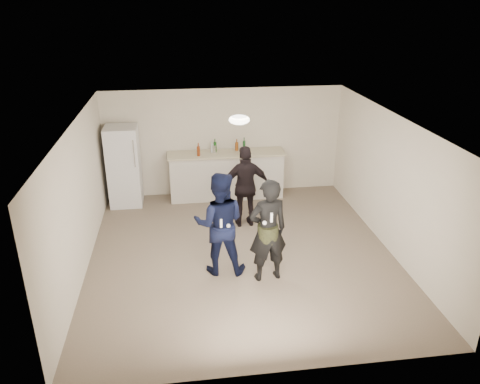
{
  "coord_description": "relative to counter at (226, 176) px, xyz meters",
  "views": [
    {
      "loc": [
        -1.05,
        -7.46,
        4.41
      ],
      "look_at": [
        0.0,
        0.2,
        1.15
      ],
      "focal_mm": 35.0,
      "sensor_mm": 36.0,
      "label": 1
    }
  ],
  "objects": [
    {
      "name": "shaker",
      "position": [
        -0.27,
        0.07,
        0.65
      ],
      "size": [
        0.08,
        0.08,
        0.17
      ],
      "primitive_type": "cylinder",
      "color": "silver",
      "rests_on": "counter_top"
    },
    {
      "name": "fridge",
      "position": [
        -2.3,
        -0.07,
        0.38
      ],
      "size": [
        0.7,
        0.7,
        1.8
      ],
      "primitive_type": "cube",
      "color": "silver",
      "rests_on": "floor"
    },
    {
      "name": "spectator",
      "position": [
        0.23,
        -1.51,
        0.32
      ],
      "size": [
        1.01,
        0.46,
        1.7
      ],
      "primitive_type": "imported",
      "rotation": [
        0.0,
        0.0,
        3.19
      ],
      "color": "black",
      "rests_on": "floor"
    },
    {
      "name": "nunchuk_man",
      "position": [
        -0.34,
        -3.43,
        0.45
      ],
      "size": [
        0.07,
        0.07,
        0.07
      ],
      "primitive_type": "sphere",
      "color": "silver",
      "rests_on": "man"
    },
    {
      "name": "nunchuk_woman",
      "position": [
        0.2,
        -3.74,
        0.62
      ],
      "size": [
        0.07,
        0.07,
        0.07
      ],
      "primitive_type": "sphere",
      "color": "white",
      "rests_on": "woman"
    },
    {
      "name": "counter_top",
      "position": [
        0.0,
        0.0,
        0.55
      ],
      "size": [
        2.68,
        0.64,
        0.04
      ],
      "primitive_type": "cube",
      "color": "#C3B697",
      "rests_on": "counter"
    },
    {
      "name": "wall_left",
      "position": [
        -2.77,
        -2.67,
        0.72
      ],
      "size": [
        0.0,
        6.0,
        6.0
      ],
      "primitive_type": "plane",
      "rotation": [
        1.57,
        0.0,
        1.57
      ],
      "color": "beige",
      "rests_on": "floor"
    },
    {
      "name": "ceiling_dome",
      "position": [
        -0.02,
        -2.37,
        1.93
      ],
      "size": [
        0.36,
        0.36,
        0.16
      ],
      "primitive_type": "ellipsoid",
      "color": "white",
      "rests_on": "ceiling"
    },
    {
      "name": "bottle_cluster",
      "position": [
        -0.12,
        0.05,
        0.67
      ],
      "size": [
        1.13,
        0.35,
        0.24
      ],
      "color": "silver",
      "rests_on": "counter_top"
    },
    {
      "name": "wall_right",
      "position": [
        2.73,
        -2.67,
        0.72
      ],
      "size": [
        0.0,
        6.0,
        6.0
      ],
      "primitive_type": "plane",
      "rotation": [
        1.57,
        0.0,
        -1.57
      ],
      "color": "beige",
      "rests_on": "floor"
    },
    {
      "name": "counter",
      "position": [
        0.0,
        0.0,
        0.0
      ],
      "size": [
        2.6,
        0.56,
        1.05
      ],
      "primitive_type": "cube",
      "color": "beige",
      "rests_on": "floor"
    },
    {
      "name": "ceiling",
      "position": [
        -0.02,
        -2.67,
        1.98
      ],
      "size": [
        6.0,
        6.0,
        0.0
      ],
      "primitive_type": "plane",
      "rotation": [
        3.14,
        0.0,
        0.0
      ],
      "color": "silver",
      "rests_on": "wall_back"
    },
    {
      "name": "remote_man",
      "position": [
        -0.46,
        -3.46,
        0.53
      ],
      "size": [
        0.04,
        0.04,
        0.15
      ],
      "primitive_type": "cube",
      "color": "white",
      "rests_on": "man"
    },
    {
      "name": "camo_shorts",
      "position": [
        0.3,
        -3.52,
        0.32
      ],
      "size": [
        0.34,
        0.34,
        0.28
      ],
      "primitive_type": "cylinder",
      "color": "#343C1B",
      "rests_on": "woman"
    },
    {
      "name": "fridge_handle",
      "position": [
        -2.02,
        -0.44,
        0.78
      ],
      "size": [
        0.02,
        0.02,
        0.6
      ],
      "primitive_type": "cylinder",
      "color": "silver",
      "rests_on": "fridge"
    },
    {
      "name": "floor",
      "position": [
        -0.02,
        -2.67,
        -0.53
      ],
      "size": [
        6.0,
        6.0,
        0.0
      ],
      "primitive_type": "plane",
      "color": "#6B5B4C",
      "rests_on": "ground"
    },
    {
      "name": "wall_back",
      "position": [
        -0.02,
        0.33,
        0.72
      ],
      "size": [
        6.0,
        0.0,
        6.0
      ],
      "primitive_type": "plane",
      "rotation": [
        1.57,
        0.0,
        0.0
      ],
      "color": "beige",
      "rests_on": "floor"
    },
    {
      "name": "wall_front",
      "position": [
        -0.02,
        -5.67,
        0.72
      ],
      "size": [
        6.0,
        0.0,
        6.0
      ],
      "primitive_type": "plane",
      "rotation": [
        -1.57,
        0.0,
        0.0
      ],
      "color": "beige",
      "rests_on": "floor"
    },
    {
      "name": "remote_woman",
      "position": [
        0.3,
        -3.77,
        0.72
      ],
      "size": [
        0.04,
        0.04,
        0.15
      ],
      "primitive_type": "cube",
      "color": "white",
      "rests_on": "woman"
    },
    {
      "name": "woman",
      "position": [
        0.3,
        -3.52,
        0.37
      ],
      "size": [
        0.71,
        0.53,
        1.78
      ],
      "primitive_type": "imported",
      "rotation": [
        0.0,
        0.0,
        3.31
      ],
      "color": "black",
      "rests_on": "floor"
    },
    {
      "name": "man",
      "position": [
        -0.46,
        -3.18,
        0.38
      ],
      "size": [
        0.97,
        0.8,
        1.8
      ],
      "primitive_type": "imported",
      "rotation": [
        0.0,
        0.0,
        2.99
      ],
      "color": "#0F163E",
      "rests_on": "floor"
    }
  ]
}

